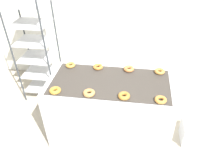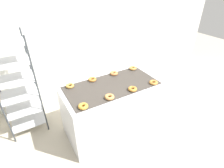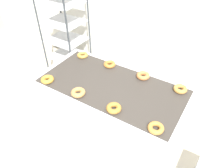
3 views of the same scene
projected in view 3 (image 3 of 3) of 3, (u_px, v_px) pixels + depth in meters
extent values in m
cube|color=silver|center=(112.00, 117.00, 2.52)|extent=(1.60, 0.81, 0.92)
cube|color=#38332D|center=(112.00, 86.00, 2.23)|extent=(1.47, 0.71, 0.01)
cube|color=#262628|center=(132.00, 147.00, 1.99)|extent=(0.12, 0.07, 0.10)
cylinder|color=#33383D|center=(41.00, 34.00, 3.27)|extent=(0.02, 0.02, 1.75)
cylinder|color=#33383D|center=(69.00, 43.00, 3.04)|extent=(0.02, 0.02, 1.75)
cylinder|color=#33383D|center=(62.00, 23.00, 3.58)|extent=(0.02, 0.02, 1.75)
cylinder|color=#33383D|center=(89.00, 30.00, 3.36)|extent=(0.02, 0.02, 1.75)
cube|color=#B7BABF|center=(71.00, 69.00, 3.75)|extent=(0.55, 0.48, 0.01)
cube|color=#B7BABF|center=(69.00, 55.00, 3.57)|extent=(0.55, 0.48, 0.01)
cube|color=#B7BABF|center=(66.00, 39.00, 3.39)|extent=(0.55, 0.48, 0.01)
cube|color=#B7BABF|center=(64.00, 22.00, 3.21)|extent=(0.55, 0.48, 0.01)
cube|color=#B7BABF|center=(61.00, 2.00, 3.03)|extent=(0.55, 0.48, 0.01)
torus|color=#B9812E|center=(47.00, 79.00, 2.27)|extent=(0.13, 0.13, 0.05)
torus|color=#B67D43|center=(78.00, 92.00, 2.11)|extent=(0.14, 0.14, 0.05)
torus|color=#A96F2C|center=(114.00, 108.00, 1.94)|extent=(0.14, 0.14, 0.05)
torus|color=#BB7934|center=(156.00, 128.00, 1.77)|extent=(0.13, 0.13, 0.04)
torus|color=#AD7E36|center=(83.00, 55.00, 2.65)|extent=(0.13, 0.13, 0.04)
torus|color=#B16E2D|center=(110.00, 64.00, 2.49)|extent=(0.14, 0.14, 0.04)
torus|color=#BB703C|center=(143.00, 76.00, 2.32)|extent=(0.14, 0.14, 0.05)
torus|color=#B67E3A|center=(180.00, 89.00, 2.15)|extent=(0.14, 0.14, 0.04)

